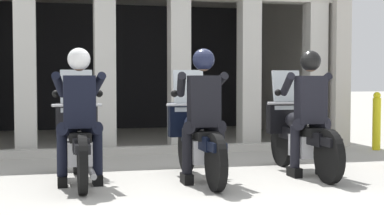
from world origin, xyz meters
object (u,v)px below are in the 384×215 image
object	(u,v)px
police_officer_right	(310,102)
police_officer_center	(203,104)
motorcycle_right	(300,135)
motorcycle_left	(79,140)
motorcycle_center	(197,138)
police_officer_left	(79,104)
bollard_kerbside	(377,121)

from	to	relation	value
police_officer_right	police_officer_center	bearing A→B (deg)	-168.89
motorcycle_right	police_officer_center	bearing A→B (deg)	-157.94
motorcycle_left	motorcycle_center	bearing A→B (deg)	-5.18
police_officer_left	police_officer_right	xyz separation A→B (m)	(2.85, -0.05, 0.00)
police_officer_left	motorcycle_right	world-z (taller)	police_officer_left
bollard_kerbside	motorcycle_right	bearing A→B (deg)	-140.32
motorcycle_left	police_officer_right	world-z (taller)	police_officer_right
police_officer_left	motorcycle_left	bearing A→B (deg)	91.97
police_officer_left	bollard_kerbside	bearing A→B (deg)	24.87
motorcycle_right	police_officer_left	bearing A→B (deg)	-169.66
police_officer_right	bollard_kerbside	size ratio (longest dim) A/B	1.58
motorcycle_center	police_officer_center	distance (m)	0.52
police_officer_left	police_officer_center	distance (m)	1.44
police_officer_center	police_officer_right	distance (m)	1.43
motorcycle_center	police_officer_right	bearing A→B (deg)	-6.48
motorcycle_center	bollard_kerbside	distance (m)	4.26
police_officer_right	bollard_kerbside	bearing A→B (deg)	49.21
motorcycle_center	motorcycle_right	bearing A→B (deg)	4.91
motorcycle_center	police_officer_left	bearing A→B (deg)	-176.64
police_officer_left	police_officer_right	size ratio (longest dim) A/B	1.00
motorcycle_right	police_officer_right	xyz separation A→B (m)	(-0.00, -0.28, 0.44)
motorcycle_center	bollard_kerbside	bearing A→B (deg)	28.22
motorcycle_left	motorcycle_center	distance (m)	1.44
motorcycle_right	bollard_kerbside	size ratio (longest dim) A/B	2.03
police_officer_right	bollard_kerbside	world-z (taller)	police_officer_right
motorcycle_left	bollard_kerbside	distance (m)	5.48
police_officer_left	police_officer_right	distance (m)	2.85
police_officer_left	bollard_kerbside	size ratio (longest dim) A/B	1.58
police_officer_left	police_officer_right	world-z (taller)	same
motorcycle_left	motorcycle_right	xyz separation A→B (m)	(2.85, -0.05, 0.00)
police_officer_left	motorcycle_right	distance (m)	2.89
motorcycle_center	police_officer_right	world-z (taller)	police_officer_right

